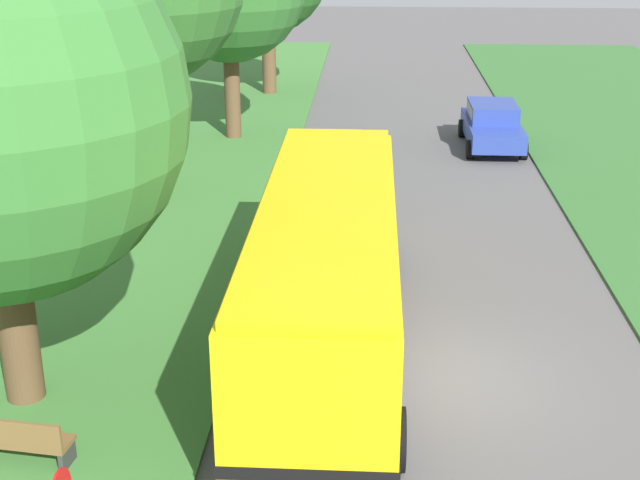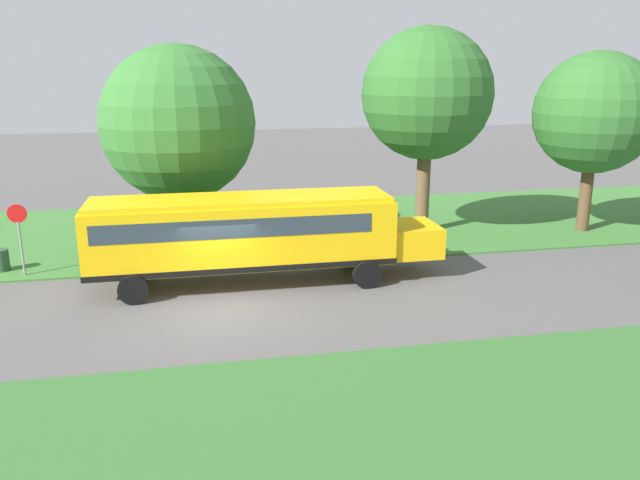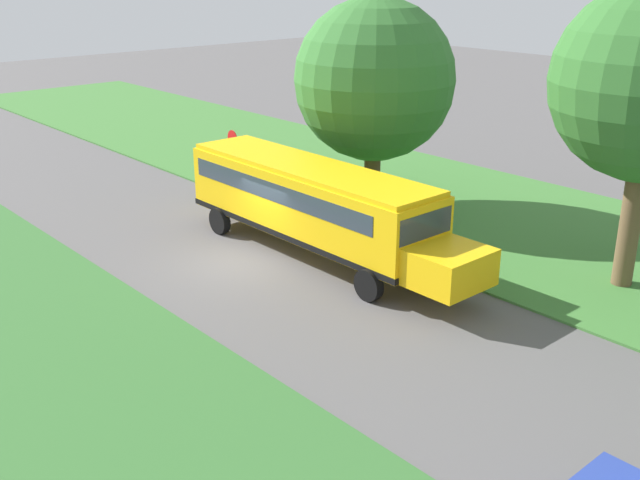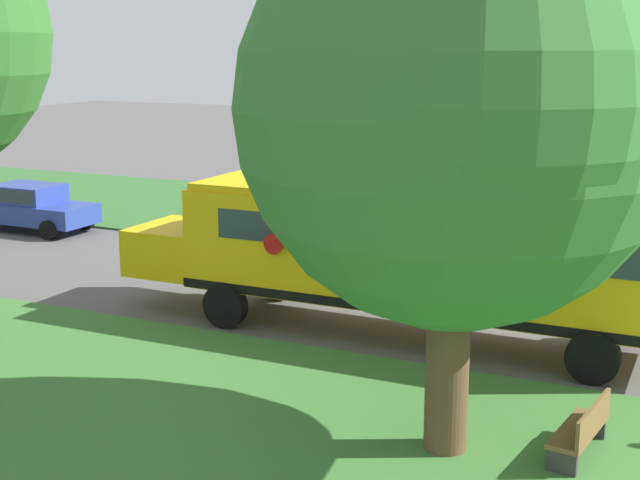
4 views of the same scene
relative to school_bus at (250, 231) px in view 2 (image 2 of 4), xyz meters
name	(u,v)px [view 2 (image 2 of 4)]	position (x,y,z in m)	size (l,w,h in m)	color
ground_plane	(222,308)	(2.23, -1.17, -1.92)	(120.00, 120.00, 0.00)	#565454
grass_verge	(212,230)	(-7.77, -1.17, -1.88)	(12.00, 80.00, 0.08)	#3D7533
school_bus	(250,231)	(0.00, 0.00, 0.00)	(2.85, 12.42, 3.16)	yellow
oak_tree_beside_bus	(174,122)	(-5.38, -2.53, 3.39)	(6.32, 6.32, 8.43)	brown
oak_tree_roadside_mid	(429,96)	(-5.37, 8.47, 4.35)	(5.79, 5.79, 9.25)	brown
oak_tree_far_end	(592,114)	(-4.39, 15.87, 3.54)	(5.42, 5.42, 8.23)	brown
stop_sign	(19,231)	(-2.37, -8.16, -0.19)	(0.08, 0.68, 2.74)	gray
park_bench	(137,243)	(-4.52, -4.30, -1.45)	(1.65, 0.70, 0.92)	brown
trash_bin	(2,261)	(-3.10, -9.11, -1.47)	(0.56, 0.56, 0.90)	#2D4C33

